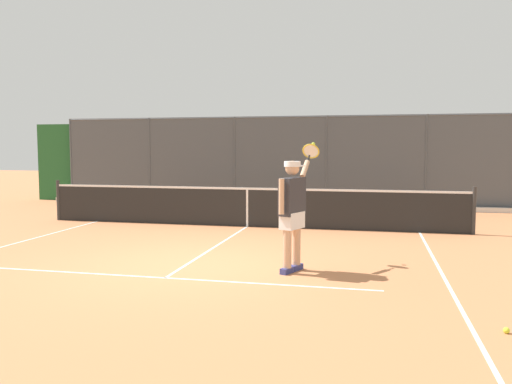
{
  "coord_description": "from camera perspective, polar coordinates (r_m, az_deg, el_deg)",
  "views": [
    {
      "loc": [
        -2.99,
        7.98,
        1.94
      ],
      "look_at": [
        -0.71,
        -2.06,
        1.05
      ],
      "focal_mm": 36.26,
      "sensor_mm": 36.0,
      "label": 1
    }
  ],
  "objects": [
    {
      "name": "fence_backdrop",
      "position": [
        17.57,
        2.98,
        3.12
      ],
      "size": [
        18.24,
        1.37,
        2.96
      ],
      "color": "#474C51",
      "rests_on": "ground"
    },
    {
      "name": "ground_plane",
      "position": [
        8.74,
        -7.62,
        -7.93
      ],
      "size": [
        60.0,
        60.0,
        0.0
      ],
      "primitive_type": "plane",
      "color": "#C67A4C"
    },
    {
      "name": "court_line_markings",
      "position": [
        7.63,
        -10.91,
        -9.87
      ],
      "size": [
        8.17,
        9.39,
        0.01
      ],
      "color": "white",
      "rests_on": "ground"
    },
    {
      "name": "tennis_net",
      "position": [
        12.66,
        -0.97,
        -1.62
      ],
      "size": [
        10.49,
        0.09,
        1.07
      ],
      "color": "#2D2D2D",
      "rests_on": "ground"
    },
    {
      "name": "tennis_ball_mid_court",
      "position": [
        6.17,
        25.9,
        -13.57
      ],
      "size": [
        0.07,
        0.07,
        0.07
      ],
      "primitive_type": "sphere",
      "color": "#CCDB33",
      "rests_on": "ground"
    },
    {
      "name": "tennis_player",
      "position": [
        8.04,
        4.05,
        -1.6
      ],
      "size": [
        0.53,
        1.41,
        2.03
      ],
      "rotation": [
        0.0,
        0.0,
        -1.97
      ],
      "color": "navy",
      "rests_on": "ground"
    }
  ]
}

